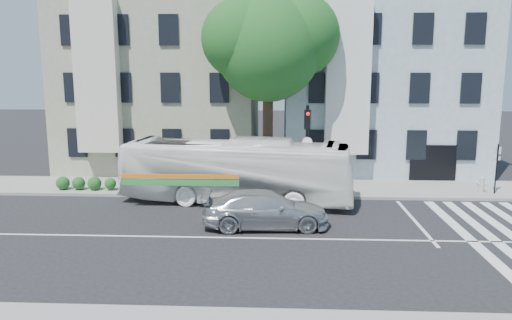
# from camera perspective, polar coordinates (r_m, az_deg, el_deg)

# --- Properties ---
(ground) EXTENTS (120.00, 120.00, 0.00)m
(ground) POSITION_cam_1_polar(r_m,az_deg,el_deg) (19.53, 0.72, -8.94)
(ground) COLOR black
(ground) RESTS_ON ground
(sidewalk_far) EXTENTS (80.00, 4.00, 0.15)m
(sidewalk_far) POSITION_cam_1_polar(r_m,az_deg,el_deg) (27.19, 1.31, -3.20)
(sidewalk_far) COLOR gray
(sidewalk_far) RESTS_ON ground
(building_left) EXTENTS (12.00, 10.00, 11.00)m
(building_left) POSITION_cam_1_polar(r_m,az_deg,el_deg) (34.29, -10.27, 8.63)
(building_left) COLOR gray
(building_left) RESTS_ON ground
(building_right) EXTENTS (12.00, 10.00, 11.00)m
(building_right) POSITION_cam_1_polar(r_m,az_deg,el_deg) (34.04, 13.64, 8.49)
(building_right) COLOR #94A8B0
(building_right) RESTS_ON ground
(street_tree) EXTENTS (7.30, 5.90, 11.10)m
(street_tree) POSITION_cam_1_polar(r_m,az_deg,el_deg) (27.19, 1.54, 13.28)
(street_tree) COLOR #2D2116
(street_tree) RESTS_ON ground
(bus) EXTENTS (4.33, 11.58, 3.15)m
(bus) POSITION_cam_1_polar(r_m,az_deg,el_deg) (24.21, -2.27, -1.26)
(bus) COLOR white
(bus) RESTS_ON ground
(sedan) EXTENTS (2.47, 5.35, 1.51)m
(sedan) POSITION_cam_1_polar(r_m,az_deg,el_deg) (20.64, 1.08, -5.66)
(sedan) COLOR silver
(sedan) RESTS_ON ground
(hedge) EXTENTS (8.46, 2.80, 0.70)m
(hedge) POSITION_cam_1_polar(r_m,az_deg,el_deg) (26.89, -12.88, -2.68)
(hedge) COLOR #275B1D
(hedge) RESTS_ON sidewalk_far
(traffic_signal) EXTENTS (0.49, 0.55, 4.71)m
(traffic_signal) POSITION_cam_1_polar(r_m,az_deg,el_deg) (24.64, 5.88, 2.36)
(traffic_signal) COLOR black
(traffic_signal) RESTS_ON ground
(fire_hydrant) EXTENTS (0.46, 0.27, 0.84)m
(fire_hydrant) POSITION_cam_1_polar(r_m,az_deg,el_deg) (28.37, 24.39, -2.52)
(fire_hydrant) COLOR #B0B0AB
(fire_hydrant) RESTS_ON sidewalk_far
(far_sign_pole) EXTENTS (0.46, 0.22, 2.58)m
(far_sign_pole) POSITION_cam_1_polar(r_m,az_deg,el_deg) (28.15, 25.79, -0.23)
(far_sign_pole) COLOR black
(far_sign_pole) RESTS_ON sidewalk_far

